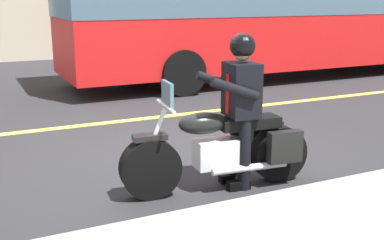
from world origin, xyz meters
name	(u,v)px	position (x,y,z in m)	size (l,w,h in m)	color
ground_plane	(164,155)	(0.00, 0.00, 0.00)	(80.00, 80.00, 0.00)	#28282B
lane_center_stripe	(120,121)	(0.00, -2.00, 0.01)	(60.00, 0.16, 0.01)	#E5DB4C
motorcycle_main	(223,150)	(-0.18, 1.36, 0.45)	(2.22, 0.73, 1.26)	black
rider_main	(240,97)	(-0.37, 1.38, 1.04)	(0.66, 0.59, 1.74)	black
bus_near	(277,5)	(-5.12, -4.78, 1.87)	(11.05, 2.70, 3.30)	red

